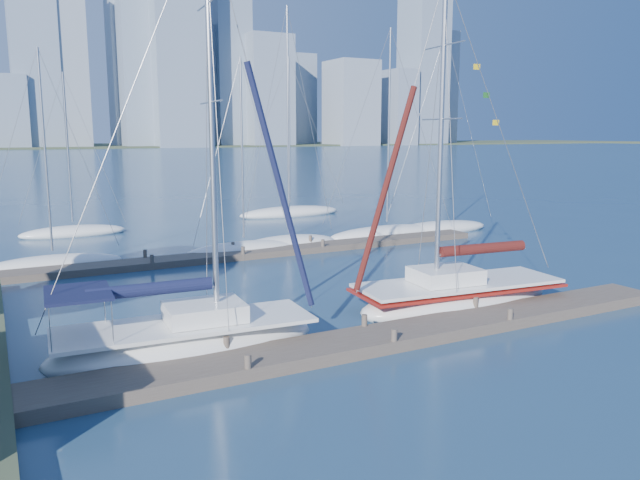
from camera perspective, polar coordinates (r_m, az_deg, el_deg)
ground at (r=21.21m, az=5.37°, el=-9.50°), size 700.00×700.00×0.00m
near_dock at (r=21.14m, az=5.38°, el=-8.99°), size 26.00×2.00×0.40m
far_dock at (r=35.86m, az=-6.00°, el=-1.21°), size 30.00×1.80×0.36m
far_shore at (r=336.96m, az=-26.21°, el=7.62°), size 800.00×100.00×1.50m
sailboat_navy at (r=20.41m, az=-12.16°, el=-7.25°), size 8.88×3.39×14.17m
sailboat_maroon at (r=25.78m, az=12.52°, el=-3.92°), size 9.37×3.87×13.40m
bg_boat_0 at (r=35.35m, az=-23.19°, el=-2.02°), size 7.20×3.17×11.47m
bg_boat_2 at (r=36.86m, az=-6.94°, el=-0.83°), size 7.28×3.98×11.49m
bg_boat_3 at (r=38.51m, az=-2.85°, el=-0.24°), size 6.52×2.77×14.61m
bg_boat_4 at (r=42.53m, az=6.13°, el=0.64°), size 9.05×5.28×14.01m
bg_boat_5 at (r=45.26m, az=10.87°, el=1.08°), size 8.45×4.08×14.08m
bg_boat_6 at (r=46.12m, az=-21.61°, el=0.68°), size 7.27×4.04×11.27m
bg_boat_7 at (r=53.26m, az=-2.76°, el=2.54°), size 9.37×5.66×13.50m
skyline at (r=310.14m, az=-22.02°, el=14.39°), size 503.66×51.31×118.66m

